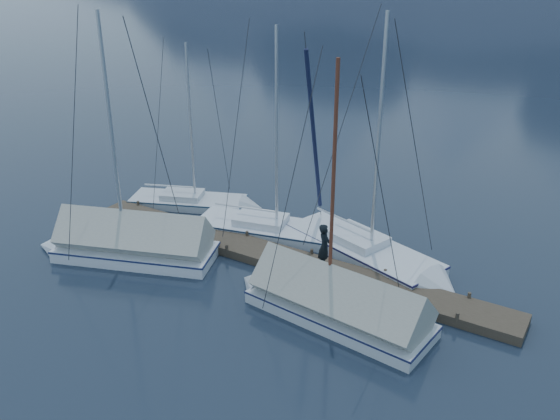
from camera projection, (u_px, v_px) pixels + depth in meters
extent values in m
plane|color=black|center=(251.00, 285.00, 21.19)|extent=(1000.00, 1000.00, 0.00)
cube|color=#382D23|center=(280.00, 258.00, 22.69)|extent=(18.00, 1.50, 0.34)
cube|color=black|center=(162.00, 228.00, 25.63)|extent=(3.00, 1.30, 0.30)
cube|color=black|center=(280.00, 263.00, 22.78)|extent=(3.00, 1.30, 0.30)
cube|color=black|center=(432.00, 309.00, 19.92)|extent=(3.00, 1.30, 0.30)
cylinder|color=#382D23|center=(138.00, 205.00, 26.97)|extent=(0.12, 0.12, 0.35)
cylinder|color=#382D23|center=(116.00, 216.00, 25.87)|extent=(0.12, 0.12, 0.35)
cylinder|color=#382D23|center=(190.00, 219.00, 25.54)|extent=(0.12, 0.12, 0.35)
cylinder|color=#382D23|center=(168.00, 231.00, 24.45)|extent=(0.12, 0.12, 0.35)
cylinder|color=#382D23|center=(247.00, 235.00, 24.11)|extent=(0.12, 0.12, 0.35)
cylinder|color=#382D23|center=(227.00, 249.00, 23.02)|extent=(0.12, 0.12, 0.35)
cylinder|color=#382D23|center=(312.00, 253.00, 22.68)|extent=(0.12, 0.12, 0.35)
cylinder|color=#382D23|center=(293.00, 269.00, 21.59)|extent=(0.12, 0.12, 0.35)
cylinder|color=#382D23|center=(385.00, 274.00, 21.26)|extent=(0.12, 0.12, 0.35)
cylinder|color=#382D23|center=(369.00, 291.00, 20.16)|extent=(0.12, 0.12, 0.35)
cylinder|color=#382D23|center=(469.00, 297.00, 19.83)|extent=(0.12, 0.12, 0.35)
cylinder|color=#382D23|center=(457.00, 318.00, 18.74)|extent=(0.12, 0.12, 0.35)
cube|color=silver|center=(188.00, 203.00, 27.74)|extent=(5.56, 3.60, 0.58)
cube|color=silver|center=(189.00, 208.00, 27.85)|extent=(4.53, 2.57, 0.26)
cube|color=navy|center=(188.00, 198.00, 27.64)|extent=(5.61, 3.64, 0.05)
cone|color=silver|center=(252.00, 208.00, 27.28)|extent=(1.53, 1.93, 1.69)
cube|color=silver|center=(182.00, 195.00, 27.61)|extent=(2.17, 1.83, 0.26)
cylinder|color=#B2B7BF|center=(191.00, 125.00, 26.14)|extent=(0.11, 0.11, 7.04)
cylinder|color=#B2B7BF|center=(169.00, 186.00, 27.54)|extent=(2.23, 0.96, 0.08)
cylinder|color=#26262B|center=(220.00, 126.00, 25.94)|extent=(1.01, 2.48, 7.05)
cube|color=silver|center=(268.00, 231.00, 24.99)|extent=(6.34, 3.30, 0.66)
cube|color=silver|center=(268.00, 237.00, 25.12)|extent=(5.25, 2.22, 0.30)
cube|color=navy|center=(268.00, 225.00, 24.88)|extent=(6.40, 3.33, 0.06)
cone|color=silver|center=(348.00, 243.00, 23.98)|extent=(1.51, 2.13, 1.93)
cube|color=silver|center=(261.00, 220.00, 24.89)|extent=(2.37, 1.84, 0.30)
cylinder|color=#B2B7BF|center=(277.00, 132.00, 23.11)|extent=(0.12, 0.12, 8.05)
cylinder|color=#B2B7BF|center=(245.00, 208.00, 24.91)|extent=(2.67, 0.69, 0.09)
cylinder|color=#26262B|center=(314.00, 136.00, 22.67)|extent=(0.70, 2.97, 8.06)
cube|color=silver|center=(362.00, 252.00, 23.27)|extent=(6.88, 4.11, 0.72)
cube|color=silver|center=(362.00, 259.00, 23.40)|extent=(5.65, 2.87, 0.33)
cube|color=#1A1746|center=(363.00, 245.00, 23.15)|extent=(6.95, 4.15, 0.07)
cone|color=silver|center=(442.00, 290.00, 20.66)|extent=(1.79, 2.36, 2.09)
cube|color=silver|center=(357.00, 237.00, 23.29)|extent=(2.65, 2.16, 0.33)
cylinder|color=#B2B7BF|center=(379.00, 139.00, 21.06)|extent=(0.13, 0.13, 8.71)
cylinder|color=#B2B7BF|center=(343.00, 219.00, 23.62)|extent=(2.82, 1.01, 0.10)
cylinder|color=#26262B|center=(416.00, 150.00, 19.92)|extent=(1.05, 3.13, 8.72)
cube|color=silver|center=(338.00, 316.00, 19.22)|extent=(6.32, 2.82, 0.65)
cube|color=silver|center=(338.00, 324.00, 19.34)|extent=(5.30, 1.75, 0.30)
cube|color=#161B44|center=(339.00, 309.00, 19.11)|extent=(6.38, 2.85, 0.06)
cone|color=silver|center=(256.00, 282.00, 21.17)|extent=(1.31, 2.19, 2.08)
cylinder|color=#592819|center=(333.00, 192.00, 17.71)|extent=(0.12, 0.12, 7.89)
cylinder|color=#592819|center=(367.00, 302.00, 18.30)|extent=(2.75, 0.39, 0.09)
cylinder|color=#26262B|center=(292.00, 180.00, 18.56)|extent=(0.36, 3.06, 7.90)
cube|color=#97978D|center=(339.00, 297.00, 18.93)|extent=(6.02, 2.83, 2.21)
cube|color=white|center=(137.00, 255.00, 23.04)|extent=(6.49, 4.10, 0.72)
cube|color=white|center=(137.00, 262.00, 23.17)|extent=(5.30, 2.87, 0.33)
cube|color=#1A224E|center=(136.00, 248.00, 22.92)|extent=(6.55, 4.14, 0.07)
cone|color=white|center=(54.00, 246.00, 23.71)|extent=(1.83, 2.38, 2.10)
cylinder|color=#B2B7BF|center=(112.00, 137.00, 21.21)|extent=(0.13, 0.13, 8.73)
cylinder|color=#B2B7BF|center=(161.00, 234.00, 22.43)|extent=(2.62, 1.01, 0.10)
cylinder|color=#26262B|center=(73.00, 135.00, 21.49)|extent=(1.06, 2.91, 8.74)
cube|color=#A3A399|center=(135.00, 236.00, 22.72)|extent=(6.22, 4.04, 2.22)
imported|color=black|center=(324.00, 247.00, 21.27)|extent=(0.58, 0.73, 1.77)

